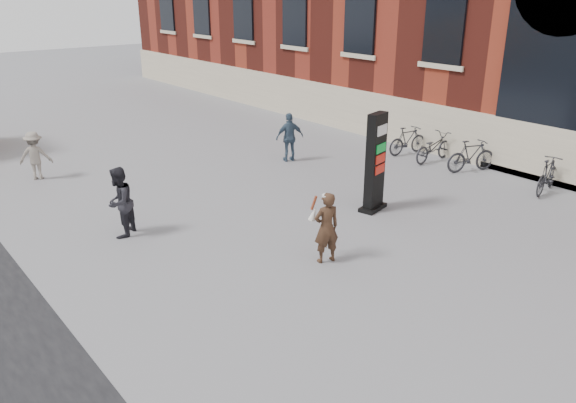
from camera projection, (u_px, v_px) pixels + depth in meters
ground at (313, 268)px, 12.34m from camera, size 100.00×100.00×0.00m
info_pylon at (375, 163)px, 15.07m from camera, size 0.94×0.62×2.70m
woman at (326, 227)px, 12.33m from camera, size 0.73×0.69×1.64m
pedestrian_a at (119, 202)px, 13.62m from camera, size 1.08×1.06×1.76m
pedestrian_b at (35, 156)px, 17.74m from camera, size 1.15×0.97×1.54m
pedestrian_c at (290, 137)px, 19.56m from camera, size 1.08×0.73×1.71m
bike_3 at (547, 175)px, 16.65m from camera, size 1.85×0.84×1.07m
bike_5 at (471, 156)px, 18.53m from camera, size 1.86×1.12×1.08m
bike_6 at (433, 147)px, 19.65m from camera, size 1.92×0.72×1.00m
bike_7 at (408, 140)px, 20.48m from camera, size 1.76×0.72×1.03m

